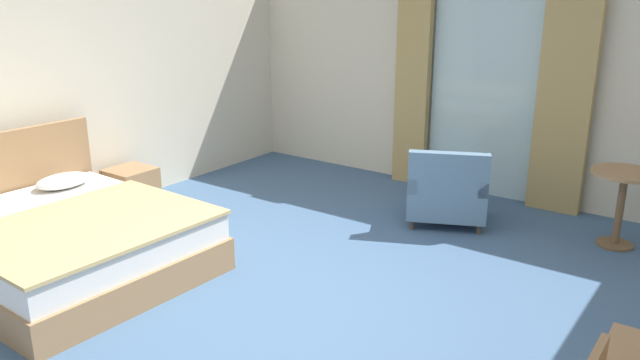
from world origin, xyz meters
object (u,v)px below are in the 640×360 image
at_px(nightstand, 132,189).
at_px(armchair_by_window, 447,193).
at_px(round_cafe_table, 622,192).
at_px(bed, 65,240).

xyz_separation_m(nightstand, armchair_by_window, (2.99, 1.62, 0.10)).
height_order(nightstand, round_cafe_table, round_cafe_table).
bearing_deg(armchair_by_window, bed, -126.18).
distance_m(armchair_by_window, round_cafe_table, 1.63).
bearing_deg(round_cafe_table, armchair_by_window, -165.60).
xyz_separation_m(bed, round_cafe_table, (3.73, 3.37, 0.25)).
xyz_separation_m(armchair_by_window, round_cafe_table, (1.57, 0.40, 0.20)).
height_order(bed, armchair_by_window, bed).
xyz_separation_m(bed, nightstand, (-0.82, 1.34, -0.06)).
bearing_deg(bed, round_cafe_table, 42.04).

